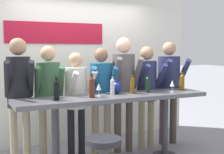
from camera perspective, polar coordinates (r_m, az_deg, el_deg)
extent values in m
cube|color=silver|center=(5.62, -5.83, 2.72)|extent=(4.38, 0.10, 2.82)
cube|color=#B2142D|center=(5.43, -10.15, 7.93)|extent=(1.70, 0.02, 0.36)
cube|color=#4C4C51|center=(4.38, 0.52, -3.75)|extent=(2.78, 0.61, 0.06)
cylinder|color=#333338|center=(4.18, -10.34, -10.97)|extent=(0.09, 0.09, 0.94)
cylinder|color=#333338|center=(4.91, 9.68, -8.51)|extent=(0.09, 0.09, 0.94)
cylinder|color=black|center=(3.62, -1.62, -11.63)|extent=(0.41, 0.41, 0.07)
cylinder|color=gray|center=(4.55, -17.53, -10.61)|extent=(0.10, 0.10, 0.86)
cylinder|color=gray|center=(4.56, -15.32, -10.52)|extent=(0.10, 0.10, 0.86)
cylinder|color=black|center=(4.41, -16.68, -0.86)|extent=(0.35, 0.35, 0.68)
sphere|color=#9E7556|center=(4.39, -16.85, 5.34)|extent=(0.23, 0.23, 0.23)
cylinder|color=black|center=(4.24, -18.63, -0.49)|extent=(0.12, 0.40, 0.52)
cylinder|color=black|center=(4.25, -14.60, -0.37)|extent=(0.12, 0.40, 0.52)
cylinder|color=gray|center=(4.72, -12.51, -10.22)|extent=(0.11, 0.11, 0.81)
cylinder|color=gray|center=(4.73, -10.21, -10.14)|extent=(0.11, 0.11, 0.81)
cylinder|color=#335638|center=(4.58, -11.53, -1.36)|extent=(0.39, 0.39, 0.64)
sphere|color=tan|center=(4.56, -11.63, 4.26)|extent=(0.22, 0.22, 0.22)
cylinder|color=#335638|center=(4.42, -13.48, -1.05)|extent=(0.15, 0.39, 0.50)
cylinder|color=#335638|center=(4.44, -9.31, -0.94)|extent=(0.15, 0.39, 0.50)
cylinder|color=black|center=(4.78, -7.49, -10.23)|extent=(0.11, 0.11, 0.77)
cylinder|color=black|center=(4.87, -5.58, -9.93)|extent=(0.11, 0.11, 0.77)
cylinder|color=beige|center=(4.69, -6.62, -1.97)|extent=(0.38, 0.38, 0.61)
sphere|color=tan|center=(4.65, -6.67, 3.20)|extent=(0.21, 0.21, 0.21)
cylinder|color=beige|center=(4.48, -7.46, -1.75)|extent=(0.14, 0.37, 0.47)
cylinder|color=beige|center=(4.63, -4.05, -1.49)|extent=(0.14, 0.37, 0.47)
cylinder|color=gray|center=(4.97, -3.07, -9.42)|extent=(0.11, 0.11, 0.80)
cylinder|color=gray|center=(5.00, -0.88, -9.29)|extent=(0.11, 0.11, 0.80)
cylinder|color=#19517A|center=(4.85, -2.00, -1.17)|extent=(0.41, 0.41, 0.63)
sphere|color=brown|center=(4.82, -2.01, 4.03)|extent=(0.22, 0.22, 0.22)
cylinder|color=#19517A|center=(4.67, -3.59, -0.88)|extent=(0.16, 0.39, 0.49)
cylinder|color=#19517A|center=(4.74, 0.36, -0.77)|extent=(0.16, 0.39, 0.49)
cylinder|color=#473D33|center=(5.02, 1.04, -8.80)|extent=(0.11, 0.11, 0.87)
cylinder|color=#473D33|center=(5.07, 3.15, -8.65)|extent=(0.11, 0.11, 0.87)
cylinder|color=#514C4C|center=(4.91, 2.13, 0.18)|extent=(0.41, 0.41, 0.69)
sphere|color=#D6AD89|center=(4.89, 2.15, 5.82)|extent=(0.24, 0.24, 0.24)
cylinder|color=#514C4C|center=(4.70, 0.81, 0.56)|extent=(0.16, 0.41, 0.53)
cylinder|color=#514C4C|center=(4.80, 4.62, 0.64)|extent=(0.16, 0.41, 0.53)
cylinder|color=gray|center=(5.21, 5.40, -8.66)|extent=(0.10, 0.10, 0.81)
cylinder|color=gray|center=(5.30, 7.10, -8.44)|extent=(0.10, 0.10, 0.81)
cylinder|color=#23284C|center=(5.13, 6.34, -0.65)|extent=(0.33, 0.33, 0.64)
sphere|color=#9E7556|center=(5.10, 6.39, 4.35)|extent=(0.22, 0.22, 0.22)
cylinder|color=#23284C|center=(4.91, 5.73, -0.37)|extent=(0.09, 0.38, 0.49)
cylinder|color=#23284C|center=(5.07, 8.74, -0.22)|extent=(0.09, 0.38, 0.49)
cylinder|color=#473D33|center=(5.49, 9.27, -7.76)|extent=(0.12, 0.12, 0.85)
cylinder|color=#473D33|center=(5.60, 11.12, -7.55)|extent=(0.12, 0.12, 0.85)
cylinder|color=#23284C|center=(5.43, 10.34, 0.19)|extent=(0.41, 0.41, 0.67)
sphere|color=#9E7556|center=(5.41, 10.42, 5.14)|extent=(0.23, 0.23, 0.23)
cylinder|color=#23284C|center=(5.19, 9.59, 0.51)|extent=(0.13, 0.41, 0.52)
cylinder|color=#23284C|center=(5.38, 12.87, 0.62)|extent=(0.13, 0.41, 0.52)
cylinder|color=#4C1E0F|center=(4.16, -3.70, -2.24)|extent=(0.08, 0.08, 0.23)
sphere|color=#4C1E0F|center=(4.14, -3.71, -0.68)|extent=(0.08, 0.08, 0.08)
cylinder|color=#4C1E0F|center=(4.14, -3.72, -0.12)|extent=(0.03, 0.03, 0.08)
cylinder|color=black|center=(4.14, -3.72, 0.55)|extent=(0.03, 0.03, 0.02)
cylinder|color=brown|center=(4.53, 3.74, -1.72)|extent=(0.06, 0.06, 0.21)
sphere|color=brown|center=(4.52, 3.74, -0.40)|extent=(0.06, 0.06, 0.06)
cylinder|color=brown|center=(4.52, 3.75, 0.07)|extent=(0.02, 0.02, 0.07)
cylinder|color=black|center=(4.51, 3.75, 0.63)|extent=(0.03, 0.03, 0.02)
cylinder|color=brown|center=(5.02, 12.68, -1.17)|extent=(0.08, 0.08, 0.21)
sphere|color=brown|center=(5.01, 12.71, 0.02)|extent=(0.08, 0.08, 0.08)
cylinder|color=brown|center=(5.01, 12.71, 0.44)|extent=(0.03, 0.03, 0.07)
cylinder|color=black|center=(5.00, 12.72, 0.95)|extent=(0.03, 0.03, 0.02)
cylinder|color=#B7BCC1|center=(4.43, 0.09, -2.00)|extent=(0.06, 0.06, 0.19)
sphere|color=#B7BCC1|center=(4.41, 0.09, -0.75)|extent=(0.06, 0.06, 0.06)
cylinder|color=#B7BCC1|center=(4.41, 0.09, -0.31)|extent=(0.02, 0.02, 0.07)
cylinder|color=black|center=(4.41, 0.09, 0.22)|extent=(0.03, 0.03, 0.01)
cylinder|color=black|center=(4.65, 6.55, -1.64)|extent=(0.07, 0.07, 0.20)
sphere|color=black|center=(4.64, 6.56, -0.41)|extent=(0.07, 0.07, 0.07)
cylinder|color=black|center=(4.63, 6.57, 0.02)|extent=(0.02, 0.02, 0.07)
cylinder|color=black|center=(4.63, 6.57, 0.54)|extent=(0.03, 0.03, 0.01)
cylinder|color=black|center=(4.00, -10.12, -2.70)|extent=(0.07, 0.07, 0.21)
sphere|color=black|center=(3.99, -10.15, -1.17)|extent=(0.07, 0.07, 0.07)
cylinder|color=black|center=(3.99, -10.15, -0.63)|extent=(0.03, 0.03, 0.08)
cylinder|color=black|center=(3.98, -10.16, 0.02)|extent=(0.03, 0.03, 0.02)
cylinder|color=silver|center=(4.30, -2.43, -3.48)|extent=(0.06, 0.06, 0.01)
cylinder|color=silver|center=(4.29, -2.43, -2.91)|extent=(0.01, 0.01, 0.08)
cone|color=silver|center=(4.28, -2.44, -1.77)|extent=(0.07, 0.07, 0.09)
cylinder|color=silver|center=(4.79, 10.93, -2.67)|extent=(0.06, 0.06, 0.01)
cylinder|color=silver|center=(4.78, 10.94, -2.15)|extent=(0.01, 0.01, 0.08)
cone|color=silver|center=(4.77, 10.96, -1.13)|extent=(0.07, 0.07, 0.09)
ellipsoid|color=navy|center=(4.52, 0.87, -1.99)|extent=(0.13, 0.13, 0.17)
cylinder|color=navy|center=(4.51, 0.87, -0.60)|extent=(0.04, 0.04, 0.05)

